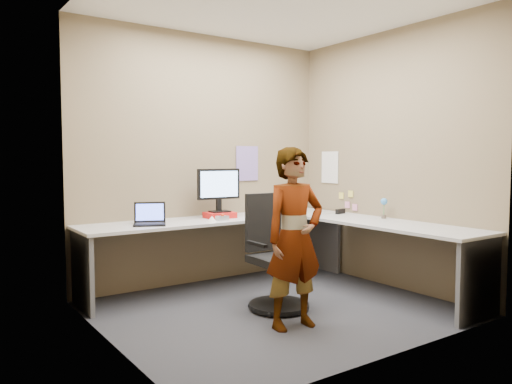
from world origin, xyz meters
TOP-DOWN VIEW (x-y plane):
  - ground at (0.00, 0.00)m, footprint 3.00×3.00m
  - wall_back at (0.00, 1.30)m, footprint 3.00×0.00m
  - wall_right at (1.50, 0.00)m, footprint 0.00×2.70m
  - wall_left at (-1.50, 0.00)m, footprint 0.00×2.70m
  - ceiling at (0.00, 0.00)m, footprint 3.00×3.00m
  - desk at (0.44, 0.39)m, footprint 2.98×2.58m
  - paper_ream at (0.01, 1.00)m, footprint 0.32×0.24m
  - monitor at (0.01, 1.02)m, footprint 0.49×0.15m
  - laptop at (-0.81, 0.92)m, footprint 0.37×0.35m
  - trackball_mouse at (-0.08, 0.81)m, footprint 0.12×0.08m
  - origami at (-0.23, 0.75)m, footprint 0.10×0.10m
  - stapler at (1.33, 0.55)m, footprint 0.16×0.08m
  - flower at (1.39, -0.03)m, footprint 0.07×0.07m
  - calendar_purple at (0.55, 1.29)m, footprint 0.30×0.01m
  - calendar_white at (1.49, 0.90)m, footprint 0.01×0.28m
  - sticky_note_a at (1.49, 0.55)m, footprint 0.01×0.07m
  - sticky_note_b at (1.49, 0.60)m, footprint 0.01×0.07m
  - sticky_note_c at (1.49, 0.48)m, footprint 0.01×0.07m
  - sticky_note_d at (1.49, 0.70)m, footprint 0.01×0.07m
  - office_chair at (0.02, 0.04)m, footprint 0.54×0.54m
  - person at (-0.16, -0.46)m, footprint 0.56×0.39m

SIDE VIEW (x-z plane):
  - ground at x=0.00m, z-range 0.00..0.00m
  - office_chair at x=0.02m, z-range -0.09..0.93m
  - desk at x=0.44m, z-range 0.22..0.95m
  - person at x=-0.16m, z-range 0.00..1.45m
  - trackball_mouse at x=-0.08m, z-range 0.72..0.79m
  - stapler at x=1.33m, z-range 0.73..0.78m
  - origami at x=-0.23m, z-range 0.73..0.79m
  - paper_ream at x=0.01m, z-range 0.73..0.79m
  - laptop at x=-0.81m, z-range 0.68..0.89m
  - sticky_note_c at x=1.49m, z-range 0.76..0.84m
  - sticky_note_b at x=1.49m, z-range 0.78..0.86m
  - flower at x=1.39m, z-range 0.77..0.98m
  - sticky_note_d at x=1.49m, z-range 0.88..0.96m
  - sticky_note_a at x=1.49m, z-range 0.91..0.99m
  - monitor at x=0.01m, z-range 0.83..1.29m
  - calendar_white at x=1.49m, z-range 1.06..1.44m
  - calendar_purple at x=0.55m, z-range 1.10..1.50m
  - wall_back at x=0.00m, z-range -0.15..2.85m
  - wall_right at x=1.50m, z-range 0.00..2.70m
  - wall_left at x=-1.50m, z-range 0.00..2.70m
  - ceiling at x=0.00m, z-range 2.70..2.70m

